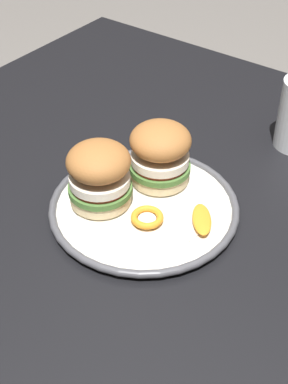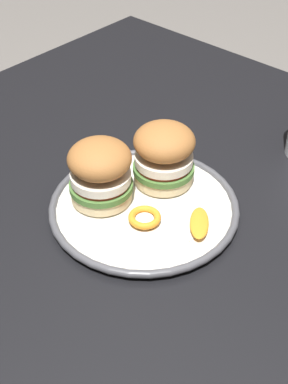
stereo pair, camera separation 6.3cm
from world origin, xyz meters
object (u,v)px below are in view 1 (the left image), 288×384
at_px(dinner_plate, 144,207).
at_px(sandwich_half_left, 99,174).
at_px(sandwich_half_right, 160,153).
at_px(dining_table, 178,247).

relative_size(dinner_plate, sandwich_half_left, 2.32).
distance_m(sandwich_half_left, sandwich_half_right, 0.11).
bearing_deg(dinner_plate, sandwich_half_left, 29.53).
height_order(dinner_plate, sandwich_half_right, sandwich_half_right).
height_order(dining_table, sandwich_half_right, sandwich_half_right).
bearing_deg(sandwich_half_left, dining_table, -140.41).
bearing_deg(dinner_plate, dining_table, -128.82).
distance_m(dining_table, dinner_plate, 0.12).
relative_size(dining_table, sandwich_half_left, 9.21).
bearing_deg(dining_table, sandwich_half_left, 39.59).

